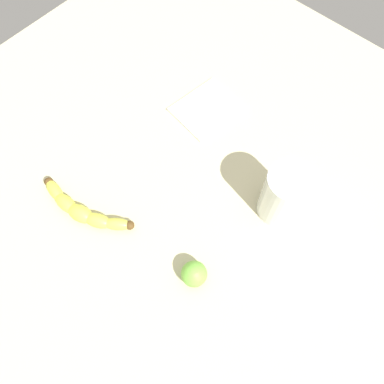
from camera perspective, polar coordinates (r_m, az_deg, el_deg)
The scene contains 5 objects.
wooden_tabletop at distance 79.47cm, azimuth -0.95°, elevation -0.43°, with size 120.00×120.00×3.00cm, color beige.
banana at distance 77.52cm, azimuth -15.56°, elevation -2.60°, with size 20.21×7.85×3.21cm.
smoothie_glass at distance 73.18cm, azimuth 13.21°, elevation -0.46°, with size 8.35×8.35×12.25cm.
lime_fruit at distance 70.09cm, azimuth 0.30°, elevation -11.78°, with size 4.66×4.66×4.66cm, color #75C142.
folded_napkin at distance 88.58cm, azimuth 2.16°, elevation 11.99°, with size 11.07×13.61×0.60cm, color white.
Camera 1 is at (23.57, -24.36, 73.37)cm, focal length 36.80 mm.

